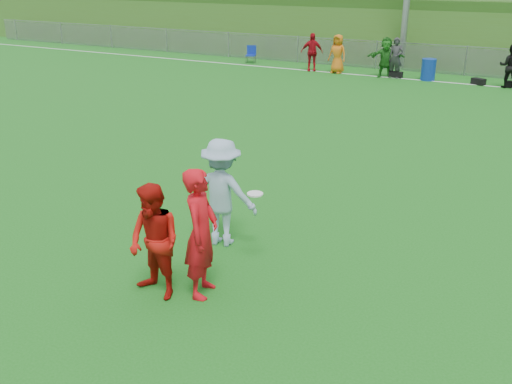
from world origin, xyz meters
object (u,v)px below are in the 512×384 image
Objects in this scene: player_red_center at (155,242)px; recycling_bin at (428,70)px; player_red_left at (201,233)px; frisbee at (255,194)px; player_blue at (222,193)px.

player_red_center reaches higher than recycling_bin.
player_red_center is 19.03m from recycling_bin.
player_red_left reaches higher than frisbee.
player_blue is at bearing 5.72° from player_red_left.
frisbee is at bearing -86.62° from recycling_bin.
player_blue is at bearing -89.39° from recycling_bin.
player_red_left is 1.04× the size of player_blue.
player_red_center is at bearing -119.33° from frisbee.
player_blue is (-0.03, 1.90, 0.08)m from player_red_center.
frisbee is at bearing 73.43° from player_red_center.
frisbee is (0.28, 1.11, 0.26)m from player_red_left.
player_red_left is 1.17m from frisbee.
player_red_left is at bearing 101.83° from player_blue.
player_red_center is (-0.55, -0.36, -0.11)m from player_red_left.
frisbee is 17.60m from recycling_bin.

